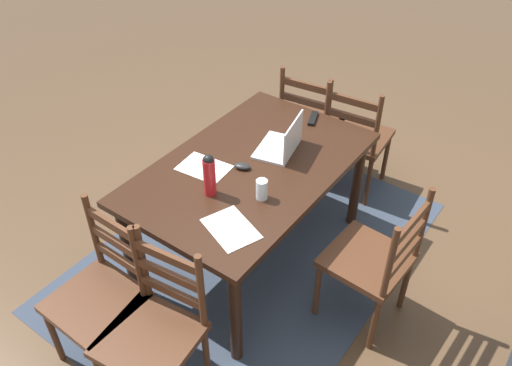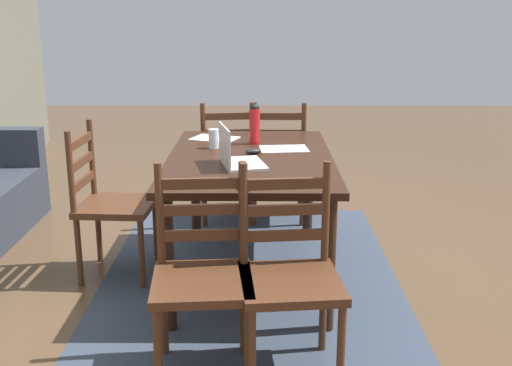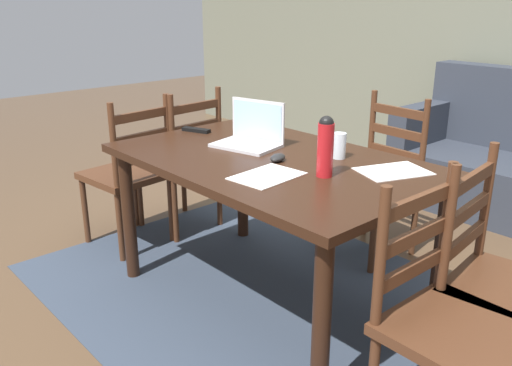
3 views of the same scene
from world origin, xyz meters
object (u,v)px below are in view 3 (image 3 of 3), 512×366
object	(u,v)px
chair_left_near	(129,174)
computer_mouse	(278,158)
chair_far_head	(376,179)
laptop	(251,134)
drinking_glass	(339,146)
tv_remote	(196,130)
chair_left_far	(182,162)
chair_right_far	(502,285)
dining_table	(272,176)
water_bottle	(325,145)
chair_right_near	(449,324)

from	to	relation	value
chair_left_near	computer_mouse	bearing A→B (deg)	8.72
chair_far_head	laptop	distance (m)	0.89
drinking_glass	tv_remote	bearing A→B (deg)	-167.48
chair_left_near	drinking_glass	distance (m)	1.39
chair_far_head	laptop	size ratio (longest dim) A/B	2.63
chair_far_head	chair_left_far	world-z (taller)	same
chair_right_far	dining_table	bearing A→B (deg)	-169.88
water_bottle	computer_mouse	bearing A→B (deg)	178.97
chair_right_near	laptop	world-z (taller)	laptop
chair_right_far	water_bottle	distance (m)	0.87
drinking_glass	chair_right_far	bearing A→B (deg)	-2.88
chair_right_far	drinking_glass	distance (m)	0.93
chair_right_near	chair_right_far	bearing A→B (deg)	89.96
chair_left_near	dining_table	bearing A→B (deg)	10.15
chair_left_far	tv_remote	distance (m)	0.53
dining_table	chair_far_head	xyz separation A→B (m)	(0.00, 0.86, -0.21)
chair_far_head	computer_mouse	size ratio (longest dim) A/B	9.50
drinking_glass	tv_remote	size ratio (longest dim) A/B	0.71
chair_left_far	laptop	distance (m)	0.91
laptop	drinking_glass	bearing A→B (deg)	18.79
laptop	water_bottle	size ratio (longest dim) A/B	1.38
water_bottle	drinking_glass	size ratio (longest dim) A/B	2.15
laptop	water_bottle	distance (m)	0.60
chair_left_far	laptop	size ratio (longest dim) A/B	2.63
chair_right_far	water_bottle	xyz separation A→B (m)	(-0.72, -0.21, 0.44)
dining_table	chair_left_far	distance (m)	1.10
chair_left_far	chair_right_near	size ratio (longest dim) A/B	1.00
dining_table	chair_left_far	world-z (taller)	chair_left_far
chair_right_near	computer_mouse	distance (m)	1.07
chair_left_far	tv_remote	world-z (taller)	chair_left_far
laptop	water_bottle	world-z (taller)	water_bottle
chair_left_far	chair_left_near	world-z (taller)	same
chair_right_near	chair_left_near	distance (m)	2.13
chair_far_head	drinking_glass	xyz separation A→B (m)	(0.21, -0.63, 0.36)
tv_remote	chair_right_near	bearing A→B (deg)	-118.25
water_bottle	tv_remote	world-z (taller)	water_bottle
laptop	computer_mouse	xyz separation A→B (m)	(0.30, -0.10, -0.04)
dining_table	tv_remote	xyz separation A→B (m)	(-0.66, 0.04, 0.10)
chair_right_near	chair_left_near	xyz separation A→B (m)	(-2.13, 0.00, 0.00)
dining_table	chair_right_near	size ratio (longest dim) A/B	1.63
water_bottle	chair_far_head	bearing A→B (deg)	111.46
dining_table	computer_mouse	distance (m)	0.13
drinking_glass	chair_left_far	bearing A→B (deg)	-178.45
dining_table	chair_left_near	size ratio (longest dim) A/B	1.63
water_bottle	chair_left_near	bearing A→B (deg)	-173.26
chair_left_far	chair_left_near	distance (m)	0.39
chair_left_far	laptop	xyz separation A→B (m)	(0.83, -0.12, 0.36)
water_bottle	chair_left_far	bearing A→B (deg)	171.08
dining_table	water_bottle	bearing A→B (deg)	-3.85
chair_right_far	computer_mouse	xyz separation A→B (m)	(-1.01, -0.21, 0.32)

